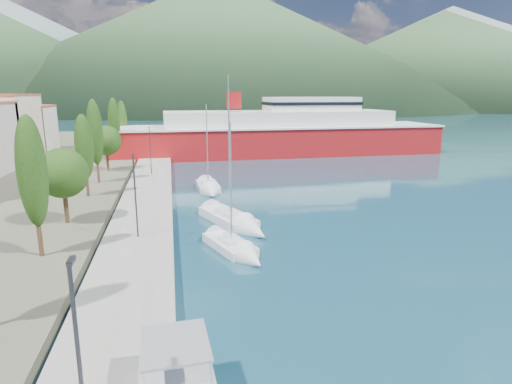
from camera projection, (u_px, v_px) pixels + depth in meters
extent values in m
plane|color=#174154|center=(191.00, 129.00, 135.40)|extent=(1400.00, 1400.00, 0.00)
cube|color=gray|center=(147.00, 200.00, 43.77)|extent=(5.00, 88.00, 0.80)
cone|color=slate|center=(223.00, 42.00, 665.60)|extent=(760.00, 760.00, 180.00)
cone|color=slate|center=(449.00, 54.00, 658.49)|extent=(640.00, 640.00, 140.00)
cone|color=#335330|center=(217.00, 42.00, 397.70)|extent=(480.00, 480.00, 115.00)
cone|color=#335330|center=(441.00, 59.00, 423.35)|extent=(420.00, 420.00, 90.00)
cube|color=beige|center=(1.00, 129.00, 65.90)|extent=(9.00, 13.00, 10.00)
cube|color=silver|center=(25.00, 130.00, 76.64)|extent=(9.00, 10.00, 8.00)
cube|color=#9E5138|center=(22.00, 106.00, 75.71)|extent=(9.20, 10.20, 0.30)
cylinder|color=#47301E|center=(40.00, 241.00, 27.60)|extent=(0.30, 0.30, 2.00)
ellipsoid|color=#234213|center=(32.00, 172.00, 26.58)|extent=(1.80, 1.80, 7.09)
cylinder|color=#47301E|center=(66.00, 208.00, 34.63)|extent=(0.36, 0.36, 2.51)
sphere|color=#234213|center=(63.00, 173.00, 33.99)|extent=(4.01, 4.01, 4.01)
cylinder|color=#47301E|center=(88.00, 187.00, 43.75)|extent=(0.30, 0.30, 1.84)
ellipsoid|color=#234213|center=(84.00, 147.00, 42.81)|extent=(1.80, 1.80, 6.52)
cylinder|color=#47301E|center=(98.00, 174.00, 50.44)|extent=(0.30, 0.30, 2.14)
ellipsoid|color=#234213|center=(95.00, 132.00, 49.35)|extent=(1.80, 1.80, 7.58)
cylinder|color=#47301E|center=(108.00, 162.00, 58.24)|extent=(0.36, 0.36, 2.51)
sphere|color=#234213|center=(106.00, 141.00, 57.59)|extent=(4.02, 4.02, 4.02)
cylinder|color=#47301E|center=(116.00, 153.00, 67.75)|extent=(0.30, 0.30, 2.13)
ellipsoid|color=#234213|center=(114.00, 122.00, 66.66)|extent=(1.80, 1.80, 7.56)
cylinder|color=#47301E|center=(124.00, 145.00, 79.02)|extent=(0.30, 0.30, 1.99)
ellipsoid|color=#234213|center=(122.00, 120.00, 78.00)|extent=(1.80, 1.80, 7.05)
cylinder|color=#2D2D33|center=(80.00, 370.00, 11.39)|extent=(0.12, 0.12, 6.00)
cube|color=#2D2D33|center=(71.00, 261.00, 10.95)|extent=(0.15, 0.50, 0.12)
cylinder|color=#2D2D33|center=(135.00, 197.00, 30.49)|extent=(0.12, 0.12, 6.00)
cube|color=#2D2D33|center=(133.00, 155.00, 30.06)|extent=(0.15, 0.50, 0.12)
cylinder|color=#2D2D33|center=(150.00, 151.00, 55.03)|extent=(0.12, 0.12, 6.00)
cube|color=#2D2D33|center=(149.00, 127.00, 54.60)|extent=(0.15, 0.50, 0.12)
cube|color=slate|center=(175.00, 343.00, 14.78)|extent=(2.42, 2.83, 0.10)
cube|color=silver|center=(229.00, 246.00, 31.00)|extent=(3.62, 5.44, 0.81)
cube|color=silver|center=(232.00, 240.00, 30.60)|extent=(1.83, 2.31, 0.31)
cylinder|color=silver|center=(231.00, 184.00, 29.67)|extent=(0.12, 0.12, 8.51)
cone|color=silver|center=(252.00, 260.00, 28.29)|extent=(2.72, 2.90, 2.06)
cube|color=silver|center=(228.00, 219.00, 37.55)|extent=(4.74, 7.23, 0.96)
cube|color=silver|center=(230.00, 213.00, 37.03)|extent=(2.35, 3.07, 0.37)
cylinder|color=silver|center=(229.00, 147.00, 35.75)|extent=(0.12, 0.12, 11.74)
cone|color=silver|center=(254.00, 232.00, 33.96)|extent=(3.43, 3.85, 2.46)
cube|color=silver|center=(208.00, 187.00, 50.20)|extent=(2.53, 5.42, 0.92)
cube|color=silver|center=(208.00, 183.00, 49.73)|extent=(1.48, 2.19, 0.36)
cylinder|color=silver|center=(207.00, 145.00, 48.73)|extent=(0.12, 0.12, 9.16)
cone|color=silver|center=(212.00, 194.00, 46.96)|extent=(2.43, 2.58, 2.34)
cube|color=#9F1316|center=(278.00, 142.00, 79.13)|extent=(59.86, 13.43, 5.76)
cube|color=silver|center=(278.00, 126.00, 78.48)|extent=(60.28, 13.80, 0.31)
cube|color=silver|center=(278.00, 119.00, 78.21)|extent=(41.34, 10.99, 3.09)
cube|color=silver|center=(311.00, 104.00, 78.87)|extent=(16.84, 7.95, 2.47)
cylinder|color=#9F1316|center=(234.00, 100.00, 75.71)|extent=(2.67, 2.67, 2.88)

